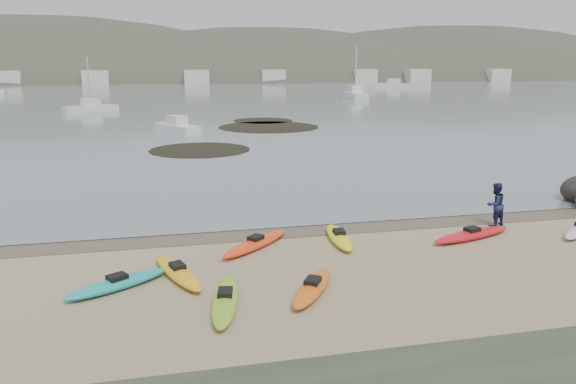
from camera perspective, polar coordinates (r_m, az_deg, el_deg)
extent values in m
plane|color=tan|center=(22.91, 0.00, -3.65)|extent=(600.00, 600.00, 0.00)
plane|color=brown|center=(22.63, 0.17, -3.86)|extent=(60.00, 60.00, 0.00)
plane|color=slate|center=(321.49, -12.23, 11.74)|extent=(1200.00, 1200.00, 0.00)
ellipsoid|color=#FFF715|center=(21.26, 5.21, -4.59)|extent=(0.98, 3.25, 0.34)
ellipsoid|color=#1CA5AE|center=(17.67, -16.93, -8.90)|extent=(3.19, 2.36, 0.34)
ellipsoid|color=#8CC928|center=(15.98, -6.38, -10.80)|extent=(1.37, 3.75, 0.34)
ellipsoid|color=#F64415|center=(20.50, -3.30, -5.23)|extent=(3.18, 3.12, 0.34)
ellipsoid|color=red|center=(22.59, 18.17, -4.14)|extent=(3.88, 1.81, 0.34)
ellipsoid|color=orange|center=(16.67, 2.52, -9.67)|extent=(2.26, 3.05, 0.34)
ellipsoid|color=yellow|center=(18.13, -11.15, -7.98)|extent=(1.79, 3.62, 0.34)
imported|color=#1B1F4E|center=(24.46, 20.30, -1.21)|extent=(1.04, 0.91, 1.81)
cylinder|color=black|center=(43.16, -8.95, 4.23)|extent=(7.65, 7.65, 0.04)
cylinder|color=black|center=(57.56, -1.98, 6.60)|extent=(10.26, 10.26, 0.04)
cylinder|color=black|center=(63.61, -2.56, 7.23)|extent=(6.74, 6.74, 0.04)
cube|color=silver|center=(78.87, -19.38, 7.99)|extent=(6.99, 4.83, 0.96)
cube|color=silver|center=(54.42, -11.19, 6.40)|extent=(4.32, 6.11, 0.84)
cube|color=silver|center=(102.45, 6.84, 9.75)|extent=(3.11, 9.06, 1.25)
cube|color=silver|center=(142.34, 10.70, 10.57)|extent=(8.75, 7.16, 1.25)
ellipsoid|color=#384235|center=(221.44, -23.32, 5.75)|extent=(220.00, 120.00, 80.00)
ellipsoid|color=#384235|center=(216.23, -2.17, 7.38)|extent=(200.00, 110.00, 68.00)
ellipsoid|color=#384235|center=(255.28, 16.65, 7.33)|extent=(230.00, 130.00, 76.00)
cube|color=beige|center=(170.53, -25.87, 10.36)|extent=(7.00, 5.00, 4.00)
cube|color=beige|center=(166.96, -17.69, 11.01)|extent=(7.00, 5.00, 4.00)
cube|color=beige|center=(166.80, -9.29, 11.45)|extent=(7.00, 5.00, 4.00)
cube|color=beige|center=(170.06, -1.03, 11.65)|extent=(7.00, 5.00, 4.00)
cube|color=beige|center=(176.55, 6.78, 11.62)|extent=(7.00, 5.00, 4.00)
cube|color=beige|center=(185.94, 13.91, 11.41)|extent=(7.00, 5.00, 4.00)
cube|color=beige|center=(197.80, 20.26, 11.07)|extent=(7.00, 5.00, 4.00)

